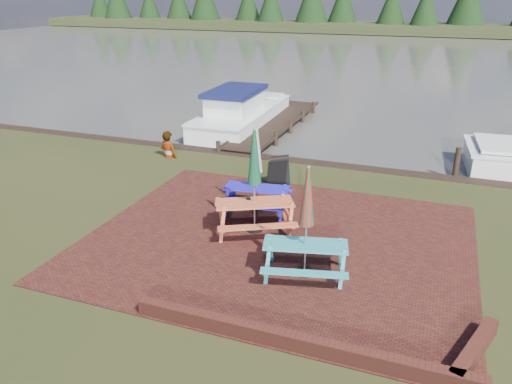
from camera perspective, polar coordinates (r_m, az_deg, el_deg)
The scene contains 12 objects.
ground at distance 11.27m, azimuth 0.89°, elevation -7.85°, with size 120.00×120.00×0.00m, color black.
paving at distance 12.10m, azimuth 2.49°, elevation -5.58°, with size 9.00×7.50×0.02m, color #3B1412.
brick_wall at distance 8.80m, azimuth 9.14°, elevation -16.79°, with size 6.21×1.79×0.30m.
water at distance 46.65m, azimuth 16.86°, elevation 14.38°, with size 120.00×60.00×0.02m, color #46433C.
far_treeline at distance 75.30m, azimuth 19.09°, elevation 19.32°, with size 120.00×10.00×8.10m.
picnic_table_teal at distance 10.40m, azimuth 5.71°, elevation -5.37°, with size 2.06×1.92×2.43m.
picnic_table_red at distance 12.17m, azimuth -0.18°, elevation -0.61°, with size 2.46×2.37×2.64m.
picnic_table_blue at distance 13.30m, azimuth 0.08°, elevation 1.00°, with size 1.89×1.73×2.37m.
chalkboard at distance 15.03m, azimuth 2.58°, elevation 2.19°, with size 0.62×0.89×0.97m.
jetty at distance 22.25m, azimuth 2.17°, elevation 7.83°, with size 1.76×9.08×1.00m.
boat_jetty at distance 22.54m, azimuth -1.72°, elevation 8.81°, with size 2.60×7.16×2.06m.
person at distance 18.05m, azimuth -10.11°, elevation 6.82°, with size 0.70×0.46×1.91m, color gray.
Camera 1 is at (3.25, -9.19, 5.65)m, focal length 35.00 mm.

